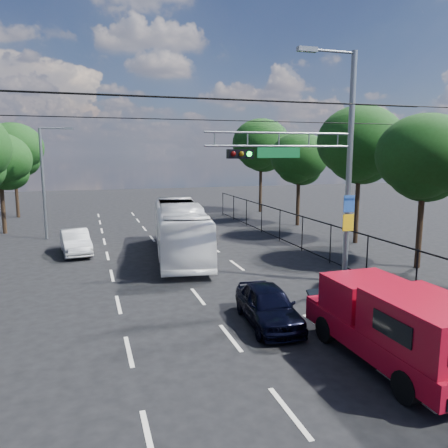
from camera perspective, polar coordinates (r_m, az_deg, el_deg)
name	(u,v)px	position (r m, az deg, el deg)	size (l,w,h in m)	color
ground	(289,412)	(10.29, 8.50, -23.15)	(120.00, 120.00, 0.00)	black
lane_markings	(169,260)	(22.78, -7.15, -4.72)	(6.12, 38.00, 0.01)	beige
signal_mast	(324,159)	(18.24, 12.89, 8.27)	(6.43, 0.39, 9.50)	slate
streetlight_left	(46,178)	(29.89, -22.27, 5.64)	(2.09, 0.22, 7.08)	slate
utility_wires	(191,106)	(17.13, -4.39, 15.09)	(22.00, 5.04, 0.74)	black
fence_right	(319,239)	(23.45, 12.25, -1.89)	(0.06, 34.03, 2.00)	black
tree_right_b	(424,162)	(22.60, 24.71, 7.34)	(4.50, 4.50, 7.31)	black
tree_right_c	(360,149)	(27.69, 17.32, 9.38)	(5.10, 5.10, 8.29)	black
tree_right_d	(299,161)	(33.50, 9.79, 8.08)	(4.32, 4.32, 7.02)	black
tree_right_e	(261,148)	(40.85, 4.87, 9.90)	(5.28, 5.28, 8.58)	black
tree_left_d	(0,164)	(33.24, -27.23, 6.95)	(4.20, 4.20, 6.83)	black
tree_left_e	(14,152)	(41.17, -25.76, 8.45)	(4.92, 4.92, 7.99)	black
red_pickup	(395,323)	(12.40, 21.45, -12.00)	(2.17, 5.74, 2.12)	black
navy_hatchback	(268,305)	(14.39, 5.79, -10.50)	(1.51, 3.74, 1.28)	black
white_bus	(180,230)	(23.43, -5.75, -0.76)	(2.39, 10.21, 2.84)	white
white_van	(75,242)	(25.33, -18.84, -2.22)	(1.39, 3.98, 1.31)	silver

